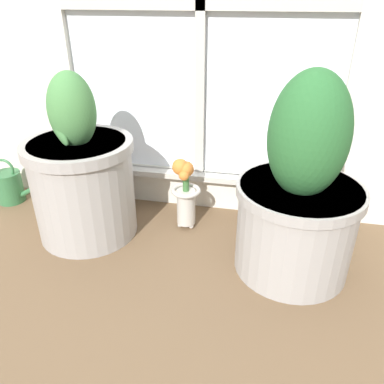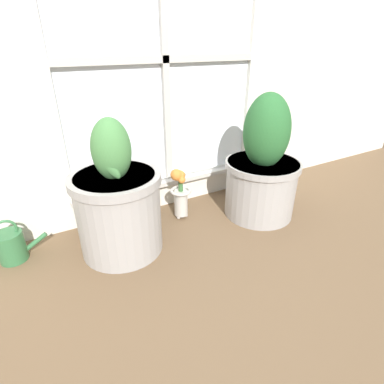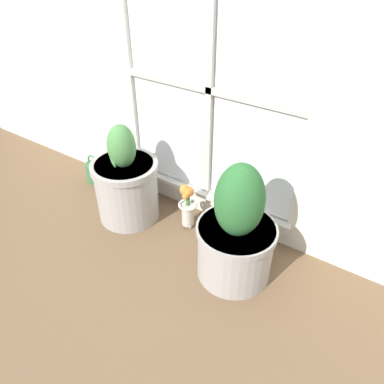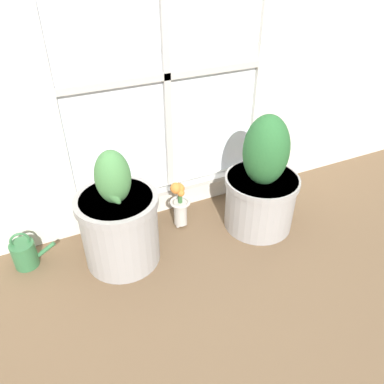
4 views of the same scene
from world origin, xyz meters
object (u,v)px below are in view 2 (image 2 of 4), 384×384
at_px(potted_plant_left, 118,204).
at_px(watering_can, 11,246).
at_px(potted_plant_right, 262,170).
at_px(flower_vase, 180,191).

bearing_deg(potted_plant_left, watering_can, 161.14).
distance_m(potted_plant_left, potted_plant_right, 0.79).
relative_size(potted_plant_right, watering_can, 3.17).
distance_m(potted_plant_right, watering_can, 1.28).
xyz_separation_m(flower_vase, watering_can, (-0.83, 0.04, -0.09)).
relative_size(potted_plant_left, flower_vase, 2.13).
bearing_deg(watering_can, flower_vase, -2.91).
xyz_separation_m(potted_plant_left, potted_plant_right, (0.79, -0.06, 0.03)).
distance_m(flower_vase, watering_can, 0.84).
relative_size(flower_vase, watering_can, 1.38).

